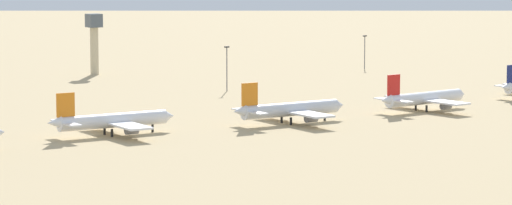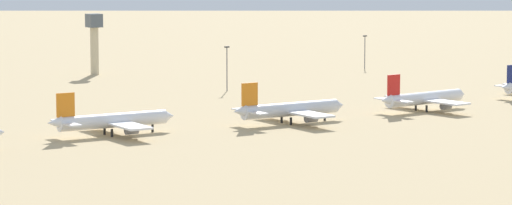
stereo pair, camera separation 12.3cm
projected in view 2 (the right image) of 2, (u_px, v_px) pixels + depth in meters
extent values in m
plane|color=tan|center=(286.00, 123.00, 347.72)|extent=(4000.00, 4000.00, 0.00)
cylinder|color=white|center=(113.00, 120.00, 324.51)|extent=(30.28, 5.00, 3.77)
cone|color=white|center=(169.00, 116.00, 333.04)|extent=(2.97, 3.69, 3.58)
cone|color=white|center=(54.00, 123.00, 315.91)|extent=(3.90, 3.36, 3.20)
cube|color=orange|center=(65.00, 105.00, 317.05)|extent=(4.91, 0.67, 6.12)
cube|color=white|center=(60.00, 121.00, 320.79)|extent=(3.28, 6.53, 0.34)
cube|color=white|center=(72.00, 124.00, 314.41)|extent=(3.28, 6.53, 0.34)
cube|color=white|center=(116.00, 122.00, 325.07)|extent=(7.64, 30.39, 0.53)
cylinder|color=slate|center=(108.00, 124.00, 331.69)|extent=(3.47, 2.21, 2.07)
cylinder|color=slate|center=(132.00, 130.00, 319.74)|extent=(3.47, 2.21, 2.07)
cylinder|color=black|center=(153.00, 128.00, 330.83)|extent=(0.66, 0.66, 2.07)
cylinder|color=black|center=(105.00, 131.00, 326.04)|extent=(0.66, 0.66, 2.07)
cylinder|color=black|center=(112.00, 133.00, 322.22)|extent=(0.66, 0.66, 2.07)
cylinder|color=silver|center=(291.00, 109.00, 346.63)|extent=(30.85, 4.65, 3.84)
cone|color=silver|center=(339.00, 105.00, 355.55)|extent=(2.98, 3.73, 3.65)
cone|color=silver|center=(239.00, 111.00, 337.65)|extent=(3.93, 3.37, 3.27)
cube|color=orange|center=(250.00, 94.00, 338.85)|extent=(5.01, 0.61, 6.25)
cube|color=silver|center=(242.00, 110.00, 342.63)|extent=(3.25, 6.61, 0.35)
cube|color=silver|center=(257.00, 113.00, 336.19)|extent=(3.25, 6.61, 0.35)
cube|color=silver|center=(293.00, 111.00, 347.22)|extent=(7.34, 30.92, 0.54)
cylinder|color=slate|center=(282.00, 113.00, 353.93)|extent=(3.51, 2.20, 2.11)
cylinder|color=slate|center=(311.00, 119.00, 341.85)|extent=(3.51, 2.20, 2.11)
cylinder|color=black|center=(325.00, 117.00, 353.22)|extent=(0.67, 0.67, 2.11)
cylinder|color=black|center=(282.00, 119.00, 348.16)|extent=(0.67, 0.67, 2.11)
cylinder|color=black|center=(291.00, 121.00, 344.29)|extent=(0.67, 0.67, 2.11)
cylinder|color=white|center=(425.00, 98.00, 373.93)|extent=(29.95, 5.98, 3.72)
cone|color=white|center=(461.00, 94.00, 383.89)|extent=(3.05, 3.74, 3.53)
cone|color=white|center=(386.00, 100.00, 363.90)|extent=(3.95, 3.44, 3.16)
cube|color=red|center=(394.00, 85.00, 365.32)|extent=(4.86, 0.83, 6.04)
cube|color=white|center=(385.00, 99.00, 368.76)|extent=(3.45, 6.53, 0.33)
cube|color=white|center=(402.00, 101.00, 362.97)|extent=(3.45, 6.53, 0.33)
cube|color=white|center=(427.00, 100.00, 374.57)|extent=(8.57, 30.15, 0.52)
cylinder|color=slate|center=(412.00, 102.00, 380.73)|extent=(3.49, 2.29, 2.05)
cylinder|color=slate|center=(446.00, 106.00, 369.87)|extent=(3.49, 2.29, 2.05)
cylinder|color=black|center=(450.00, 105.00, 381.24)|extent=(0.65, 0.65, 2.05)
cylinder|color=black|center=(416.00, 107.00, 375.16)|extent=(0.65, 0.65, 2.05)
cylinder|color=black|center=(427.00, 109.00, 371.68)|extent=(0.65, 0.65, 2.05)
cone|color=white|center=(505.00, 87.00, 400.18)|extent=(3.65, 3.12, 3.04)
cube|color=navy|center=(512.00, 74.00, 401.42)|extent=(4.66, 0.55, 5.82)
cube|color=white|center=(504.00, 86.00, 404.84)|extent=(3.00, 6.15, 0.32)
cylinder|color=#C6B793|center=(94.00, 51.00, 482.93)|extent=(3.20, 3.20, 18.42)
cube|color=#4C5660|center=(94.00, 21.00, 481.50)|extent=(5.20, 5.20, 5.20)
cylinder|color=#59595E|center=(227.00, 69.00, 426.45)|extent=(0.36, 0.36, 14.94)
cube|color=#333333|center=(227.00, 47.00, 425.51)|extent=(1.80, 0.50, 0.50)
cylinder|color=#59595E|center=(365.00, 53.00, 507.86)|extent=(0.36, 0.36, 13.15)
cube|color=#333333|center=(365.00, 36.00, 507.04)|extent=(1.80, 0.50, 0.50)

